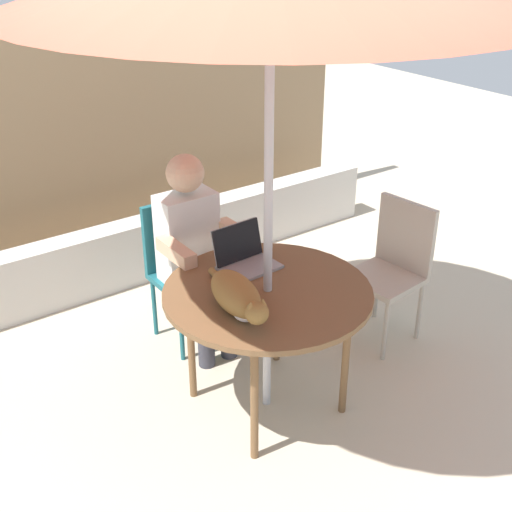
% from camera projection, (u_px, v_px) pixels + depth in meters
% --- Properties ---
extents(ground_plane, '(14.00, 14.00, 0.00)m').
position_uv_depth(ground_plane, '(267.00, 403.00, 3.71)').
color(ground_plane, beige).
extents(fence_back, '(4.80, 0.08, 1.82)m').
position_uv_depth(fence_back, '(78.00, 139.00, 5.00)').
color(fence_back, '#937756').
rests_on(fence_back, ground).
extents(planter_wall_low, '(4.32, 0.20, 0.46)m').
position_uv_depth(planter_wall_low, '(127.00, 253.00, 4.82)').
color(planter_wall_low, beige).
rests_on(planter_wall_low, ground).
extents(patio_table, '(1.07, 1.07, 0.73)m').
position_uv_depth(patio_table, '(267.00, 299.00, 3.40)').
color(patio_table, brown).
rests_on(patio_table, ground).
extents(chair_occupied, '(0.40, 0.40, 0.88)m').
position_uv_depth(chair_occupied, '(182.00, 260.00, 4.10)').
color(chair_occupied, '#1E606B').
rests_on(chair_occupied, ground).
extents(chair_empty, '(0.44, 0.44, 0.88)m').
position_uv_depth(chair_empty, '(394.00, 261.00, 4.09)').
color(chair_empty, '#B2A899').
rests_on(chair_empty, ground).
extents(person_seated, '(0.48, 0.48, 1.22)m').
position_uv_depth(person_seated, '(194.00, 245.00, 3.91)').
color(person_seated, white).
rests_on(person_seated, ground).
extents(laptop, '(0.31, 0.27, 0.21)m').
position_uv_depth(laptop, '(243.00, 255.00, 3.58)').
color(laptop, gray).
rests_on(laptop, patio_table).
extents(cat, '(0.25, 0.64, 0.17)m').
position_uv_depth(cat, '(238.00, 296.00, 3.15)').
color(cat, olive).
rests_on(cat, patio_table).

